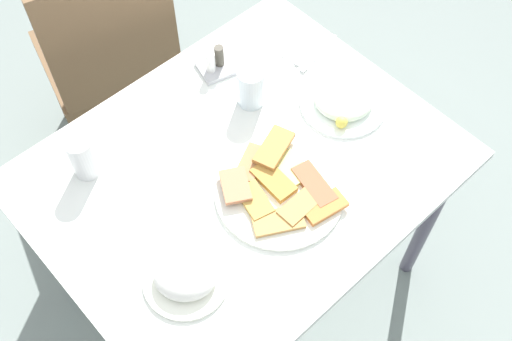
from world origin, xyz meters
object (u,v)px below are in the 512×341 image
paper_napkin (314,51)px  fork (318,53)px  pide_platter (280,190)px  salad_plate_rice (186,276)px  dining_chair (110,53)px  salad_plate_greens (344,100)px  soda_can (83,157)px  spoon (309,46)px  dining_table (242,184)px  condiment_caddy (215,64)px  drinking_glass (251,87)px

paper_napkin → fork: size_ratio=0.85×
pide_platter → paper_napkin: pide_platter is taller
paper_napkin → fork: fork is taller
salad_plate_rice → dining_chair: bearing=67.7°
salad_plate_greens → fork: bearing=64.5°
soda_can → spoon: size_ratio=0.74×
dining_table → salad_plate_greens: bearing=-6.4°
fork → condiment_caddy: condiment_caddy is taller
drinking_glass → fork: bearing=-0.6°
drinking_glass → paper_napkin: 0.26m
salad_plate_greens → drinking_glass: drinking_glass is taller
dining_chair → spoon: 0.68m
drinking_glass → fork: (0.26, -0.00, -0.05)m
dining_chair → fork: 0.71m
soda_can → drinking_glass: soda_can is taller
spoon → fork: bearing=-106.9°
dining_chair → spoon: size_ratio=5.63×
spoon → salad_plate_rice: bearing=-172.8°
dining_table → salad_plate_rice: 0.35m
dining_table → salad_plate_greens: (0.34, -0.04, 0.10)m
pide_platter → salad_plate_rice: bearing=-175.5°
dining_table → pide_platter: bearing=-80.7°
salad_plate_rice → paper_napkin: 0.78m
condiment_caddy → paper_napkin: bearing=-28.3°
salad_plate_rice → fork: 0.77m
drinking_glass → condiment_caddy: (0.00, 0.15, -0.03)m
dining_chair → soda_can: bearing=-126.8°
dining_chair → salad_plate_rice: size_ratio=4.71×
salad_plate_greens → paper_napkin: (0.08, 0.19, -0.02)m
salad_plate_rice → drinking_glass: bearing=32.0°
salad_plate_greens → salad_plate_rice: salad_plate_rice is taller
soda_can → dining_table: bearing=-40.7°
spoon → condiment_caddy: size_ratio=1.50×
dining_chair → dining_table: bearing=-94.7°
dining_chair → pide_platter: dining_chair is taller
dining_table → salad_plate_rice: size_ratio=5.20×
dining_chair → soda_can: (-0.35, -0.47, 0.24)m
spoon → dining_chair: bearing=106.6°
pide_platter → drinking_glass: size_ratio=2.80×
soda_can → paper_napkin: (0.71, -0.10, -0.06)m
dining_chair → drinking_glass: (0.10, -0.58, 0.24)m
salad_plate_greens → fork: salad_plate_greens is taller
paper_napkin → salad_plate_rice: bearing=-157.1°
drinking_glass → spoon: 0.27m
dining_table → pide_platter: pide_platter is taller
condiment_caddy → dining_table: bearing=-119.6°
fork → soda_can: bearing=159.3°
salad_plate_rice → soda_can: bearing=89.3°
salad_plate_rice → spoon: bearing=24.1°
fork → drinking_glass: bearing=167.7°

